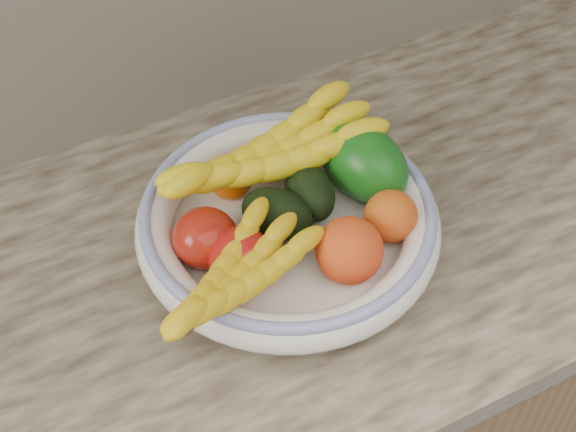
# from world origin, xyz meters

# --- Properties ---
(kitchen_counter) EXTENTS (2.44, 0.66, 1.40)m
(kitchen_counter) POSITION_xyz_m (0.00, 1.69, 0.46)
(kitchen_counter) COLOR brown
(kitchen_counter) RESTS_ON ground
(fruit_bowl) EXTENTS (0.39, 0.39, 0.08)m
(fruit_bowl) POSITION_xyz_m (0.00, 1.66, 0.95)
(fruit_bowl) COLOR white
(fruit_bowl) RESTS_ON kitchen_counter
(clementine_back_left) EXTENTS (0.07, 0.07, 0.05)m
(clementine_back_left) POSITION_xyz_m (-0.04, 1.76, 0.95)
(clementine_back_left) COLOR #FF6505
(clementine_back_left) RESTS_ON fruit_bowl
(clementine_back_right) EXTENTS (0.06, 0.06, 0.04)m
(clementine_back_right) POSITION_xyz_m (0.04, 1.77, 0.95)
(clementine_back_right) COLOR #FF6405
(clementine_back_right) RESTS_ON fruit_bowl
(tomato_left) EXTENTS (0.09, 0.09, 0.07)m
(tomato_left) POSITION_xyz_m (-0.11, 1.67, 0.96)
(tomato_left) COLOR #9F190E
(tomato_left) RESTS_ON fruit_bowl
(tomato_near_left) EXTENTS (0.08, 0.08, 0.07)m
(tomato_near_left) POSITION_xyz_m (-0.08, 1.62, 0.96)
(tomato_near_left) COLOR #B3140F
(tomato_near_left) RESTS_ON fruit_bowl
(avocado_center) EXTENTS (0.11, 0.12, 0.07)m
(avocado_center) POSITION_xyz_m (-0.01, 1.67, 0.96)
(avocado_center) COLOR black
(avocado_center) RESTS_ON fruit_bowl
(avocado_right) EXTENTS (0.08, 0.10, 0.06)m
(avocado_right) POSITION_xyz_m (0.04, 1.68, 0.96)
(avocado_right) COLOR black
(avocado_right) RESTS_ON fruit_bowl
(green_mango) EXTENTS (0.15, 0.16, 0.12)m
(green_mango) POSITION_xyz_m (0.13, 1.69, 0.98)
(green_mango) COLOR #0E4E0F
(green_mango) RESTS_ON fruit_bowl
(peach_front) EXTENTS (0.11, 0.11, 0.08)m
(peach_front) POSITION_xyz_m (0.04, 1.57, 0.97)
(peach_front) COLOR orange
(peach_front) RESTS_ON fruit_bowl
(peach_right) EXTENTS (0.07, 0.07, 0.07)m
(peach_right) POSITION_xyz_m (0.11, 1.59, 0.97)
(peach_right) COLOR orange
(peach_right) RESTS_ON fruit_bowl
(banana_bunch_back) EXTENTS (0.34, 0.14, 0.09)m
(banana_bunch_back) POSITION_xyz_m (0.01, 1.74, 0.99)
(banana_bunch_back) COLOR yellow
(banana_bunch_back) RESTS_ON fruit_bowl
(banana_bunch_front) EXTENTS (0.27, 0.21, 0.07)m
(banana_bunch_front) POSITION_xyz_m (-0.11, 1.58, 0.98)
(banana_bunch_front) COLOR yellow
(banana_bunch_front) RESTS_ON fruit_bowl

